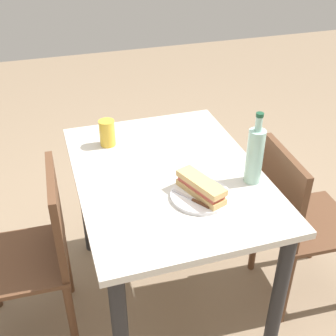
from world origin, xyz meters
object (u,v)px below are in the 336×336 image
at_px(chair_far, 38,249).
at_px(plate_near, 201,196).
at_px(dining_table, 168,196).
at_px(knife_near, 193,200).
at_px(baguette_sandwich_near, 201,187).
at_px(water_bottle, 255,155).
at_px(beer_glass, 107,133).
at_px(chair_near, 296,217).

xyz_separation_m(chair_far, plate_near, (-0.21, -0.65, 0.29)).
height_order(dining_table, knife_near, knife_near).
xyz_separation_m(chair_far, baguette_sandwich_near, (-0.21, -0.65, 0.33)).
height_order(knife_near, water_bottle, water_bottle).
bearing_deg(beer_glass, plate_near, -152.60).
bearing_deg(baguette_sandwich_near, beer_glass, 27.40).
bearing_deg(dining_table, plate_near, -162.02).
relative_size(knife_near, water_bottle, 0.51).
xyz_separation_m(chair_far, beer_glass, (0.31, -0.38, 0.34)).
height_order(chair_near, water_bottle, water_bottle).
height_order(dining_table, chair_near, chair_near).
bearing_deg(chair_near, beer_glass, 60.05).
height_order(plate_near, baguette_sandwich_near, baguette_sandwich_near).
height_order(chair_near, beer_glass, beer_glass).
bearing_deg(baguette_sandwich_near, knife_near, 122.80).
xyz_separation_m(chair_far, knife_near, (-0.23, -0.61, 0.30)).
bearing_deg(baguette_sandwich_near, chair_near, -82.69).
bearing_deg(water_bottle, baguette_sandwich_near, 100.18).
height_order(chair_far, water_bottle, water_bottle).
relative_size(dining_table, beer_glass, 8.42).
xyz_separation_m(chair_near, plate_near, (-0.07, 0.51, 0.29)).
relative_size(chair_near, beer_glass, 6.79).
xyz_separation_m(chair_near, knife_near, (-0.09, 0.56, 0.30)).
distance_m(water_bottle, beer_glass, 0.70).
bearing_deg(chair_far, water_bottle, -100.30).
xyz_separation_m(plate_near, beer_glass, (0.52, 0.27, 0.05)).
distance_m(chair_near, beer_glass, 0.97).
distance_m(plate_near, knife_near, 0.05).
bearing_deg(knife_near, water_bottle, -75.94).
distance_m(chair_far, plate_near, 0.74).
bearing_deg(knife_near, plate_near, -57.20).
relative_size(plate_near, knife_near, 1.51).
bearing_deg(chair_near, chair_far, 83.15).
distance_m(dining_table, beer_glass, 0.41).
xyz_separation_m(plate_near, knife_near, (-0.03, 0.04, 0.01)).
bearing_deg(chair_far, dining_table, -89.66).
distance_m(plate_near, beer_glass, 0.59).
relative_size(chair_far, beer_glass, 6.79).
bearing_deg(beer_glass, water_bottle, -132.81).
xyz_separation_m(chair_near, baguette_sandwich_near, (-0.07, 0.51, 0.33)).
xyz_separation_m(dining_table, chair_far, (-0.00, 0.58, -0.15)).
relative_size(dining_table, chair_far, 1.24).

